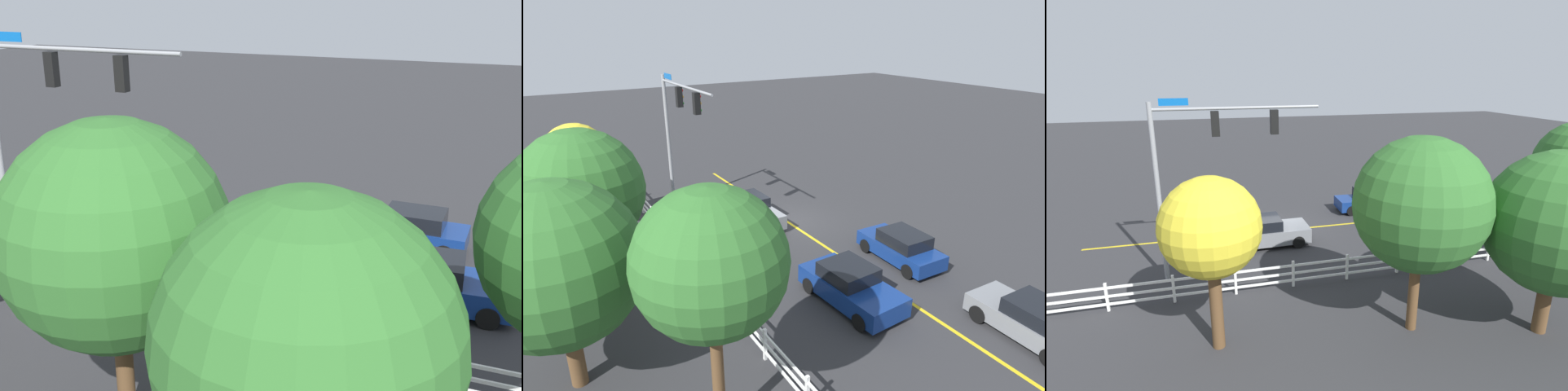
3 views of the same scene
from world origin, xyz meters
TOP-DOWN VIEW (x-y plane):
  - ground_plane at (0.00, 0.00)m, footprint 120.00×120.00m
  - lane_center_stripe at (-4.00, 0.00)m, footprint 28.00×0.16m
  - signal_assembly at (3.87, 4.36)m, footprint 6.78×0.38m
  - car_0 at (-7.79, 1.97)m, footprint 4.34×2.16m
  - car_1 at (-6.39, -2.05)m, footprint 4.06×1.90m
  - car_2 at (-12.54, -1.92)m, footprint 3.97×1.93m
  - car_3 at (0.93, 1.73)m, footprint 4.36×2.06m
  - pedestrian at (3.73, 3.56)m, footprint 0.39×0.47m
  - white_rail_fence at (-3.00, 6.30)m, footprint 26.10×0.10m
  - tree_0 at (-6.93, 11.48)m, footprint 4.67×4.67m
  - tree_1 at (-2.75, 10.18)m, footprint 4.40×4.40m
  - tree_2 at (3.77, 9.46)m, footprint 3.10×3.10m
  - tree_3 at (-10.73, 8.62)m, footprint 3.60×3.60m

SIDE VIEW (x-z plane):
  - ground_plane at x=0.00m, z-range 0.00..0.00m
  - lane_center_stripe at x=-4.00m, z-range 0.00..0.01m
  - white_rail_fence at x=-3.00m, z-range 0.03..1.18m
  - car_2 at x=-12.54m, z-range -0.03..1.36m
  - car_1 at x=-6.39m, z-range -0.02..1.41m
  - car_3 at x=0.93m, z-range -0.04..1.44m
  - car_0 at x=-7.79m, z-range -0.04..1.47m
  - pedestrian at x=3.73m, z-range 0.08..1.77m
  - tree_0 at x=-6.93m, z-range 0.81..7.13m
  - tree_2 at x=3.77m, z-range 1.26..6.96m
  - tree_1 at x=-2.75m, z-range 1.16..7.90m
  - tree_3 at x=-10.73m, z-range 1.58..8.38m
  - signal_assembly at x=3.87m, z-range 1.50..9.12m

